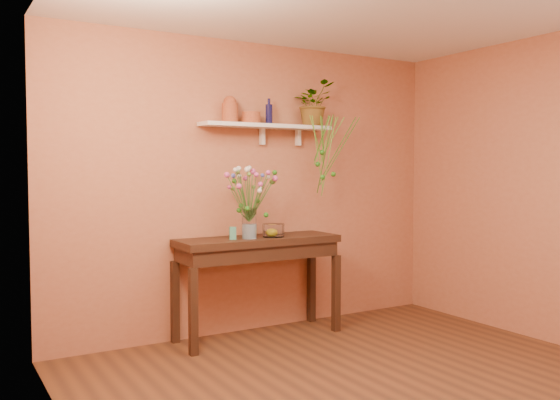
% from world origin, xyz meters
% --- Properties ---
extents(room, '(4.04, 4.04, 2.70)m').
position_xyz_m(room, '(0.00, 0.00, 1.35)').
color(room, brown).
rests_on(room, ground).
extents(sideboard, '(1.50, 0.48, 0.91)m').
position_xyz_m(sideboard, '(-0.12, 1.74, 0.78)').
color(sideboard, '#352014').
rests_on(sideboard, ground).
extents(wall_shelf, '(1.30, 0.24, 0.19)m').
position_xyz_m(wall_shelf, '(0.06, 1.87, 1.92)').
color(wall_shelf, white).
rests_on(wall_shelf, room).
extents(terracotta_jug, '(0.17, 0.17, 0.24)m').
position_xyz_m(terracotta_jug, '(-0.32, 1.88, 2.05)').
color(terracotta_jug, '#AB5930').
rests_on(terracotta_jug, wall_shelf).
extents(terracotta_pot, '(0.22, 0.22, 0.10)m').
position_xyz_m(terracotta_pot, '(-0.13, 1.84, 1.99)').
color(terracotta_pot, '#AB5930').
rests_on(terracotta_pot, wall_shelf).
extents(blue_bottle, '(0.07, 0.07, 0.24)m').
position_xyz_m(blue_bottle, '(0.07, 1.87, 2.03)').
color(blue_bottle, '#11103A').
rests_on(blue_bottle, wall_shelf).
extents(spider_plant, '(0.47, 0.44, 0.43)m').
position_xyz_m(spider_plant, '(0.55, 1.85, 2.15)').
color(spider_plant, '#276C18').
rests_on(spider_plant, wall_shelf).
extents(plant_fronds, '(0.54, 0.36, 0.76)m').
position_xyz_m(plant_fronds, '(0.60, 1.71, 1.64)').
color(plant_fronds, '#276C18').
rests_on(plant_fronds, wall_shelf).
extents(glass_vase, '(0.13, 0.13, 0.27)m').
position_xyz_m(glass_vase, '(-0.24, 1.68, 1.02)').
color(glass_vase, white).
rests_on(glass_vase, sideboard).
extents(bouquet, '(0.52, 0.42, 0.50)m').
position_xyz_m(bouquet, '(-0.23, 1.68, 1.37)').
color(bouquet, '#386B28').
rests_on(bouquet, glass_vase).
extents(glass_bowl, '(0.20, 0.20, 0.12)m').
position_xyz_m(glass_bowl, '(0.01, 1.69, 0.96)').
color(glass_bowl, white).
rests_on(glass_bowl, sideboard).
extents(lemon, '(0.07, 0.07, 0.07)m').
position_xyz_m(lemon, '(0.01, 1.70, 0.95)').
color(lemon, yellow).
rests_on(lemon, glass_bowl).
extents(carton, '(0.06, 0.06, 0.11)m').
position_xyz_m(carton, '(-0.40, 1.69, 0.96)').
color(carton, teal).
rests_on(carton, sideboard).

